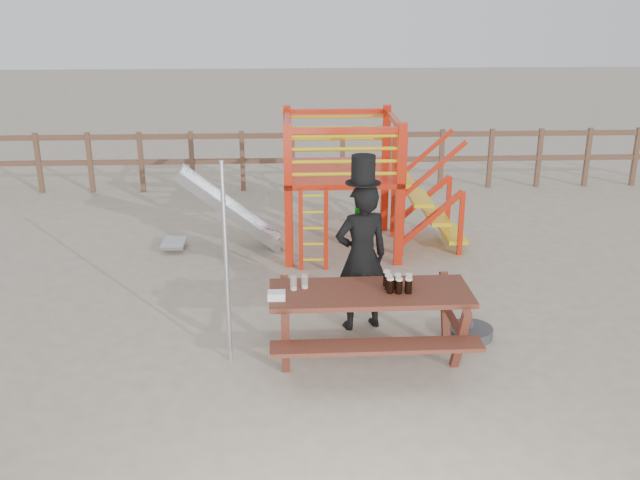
{
  "coord_description": "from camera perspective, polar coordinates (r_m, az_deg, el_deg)",
  "views": [
    {
      "loc": [
        -0.6,
        -6.95,
        3.86
      ],
      "look_at": [
        -0.24,
        0.8,
        1.11
      ],
      "focal_mm": 40.0,
      "sensor_mm": 36.0,
      "label": 1
    }
  ],
  "objects": [
    {
      "name": "stout_pints",
      "position": [
        7.59,
        6.17,
        -3.42
      ],
      "size": [
        0.29,
        0.29,
        0.17
      ],
      "color": "black",
      "rests_on": "picnic_table"
    },
    {
      "name": "back_fence",
      "position": [
        14.31,
        -0.19,
        6.92
      ],
      "size": [
        15.09,
        0.09,
        1.2
      ],
      "color": "brown",
      "rests_on": "ground"
    },
    {
      "name": "ground",
      "position": [
        7.97,
        2.03,
        -9.43
      ],
      "size": [
        60.0,
        60.0,
        0.0
      ],
      "primitive_type": "plane",
      "color": "#B3A58B",
      "rests_on": "ground"
    },
    {
      "name": "paper_bag",
      "position": [
        7.37,
        -3.5,
        -4.45
      ],
      "size": [
        0.18,
        0.14,
        0.08
      ],
      "primitive_type": "cube",
      "rotation": [
        0.0,
        0.0,
        -0.02
      ],
      "color": "white",
      "rests_on": "picnic_table"
    },
    {
      "name": "empty_glasses",
      "position": [
        7.59,
        -1.68,
        -3.44
      ],
      "size": [
        0.19,
        0.12,
        0.15
      ],
      "color": "silver",
      "rests_on": "picnic_table"
    },
    {
      "name": "playground_fort",
      "position": [
        10.92,
        1.24,
        4.74
      ],
      "size": [
        4.71,
        1.84,
        2.1
      ],
      "color": "red",
      "rests_on": "ground"
    },
    {
      "name": "metal_pole",
      "position": [
        7.5,
        -7.51,
        -2.04
      ],
      "size": [
        0.05,
        0.05,
        2.24
      ],
      "primitive_type": "cylinder",
      "color": "#B2B2B7",
      "rests_on": "ground"
    },
    {
      "name": "parasol_base",
      "position": [
        8.57,
        11.94,
        -7.22
      ],
      "size": [
        0.52,
        0.52,
        0.22
      ],
      "color": "#37373C",
      "rests_on": "ground"
    },
    {
      "name": "man_with_hat",
      "position": [
        8.31,
        3.35,
        -1.06
      ],
      "size": [
        0.74,
        0.59,
        2.11
      ],
      "rotation": [
        0.0,
        0.0,
        3.42
      ],
      "color": "black",
      "rests_on": "ground"
    },
    {
      "name": "picnic_table",
      "position": [
        7.71,
        3.99,
        -6.16
      ],
      "size": [
        2.15,
        1.5,
        0.83
      ],
      "rotation": [
        0.0,
        0.0,
        0.01
      ],
      "color": "brown",
      "rests_on": "ground"
    }
  ]
}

